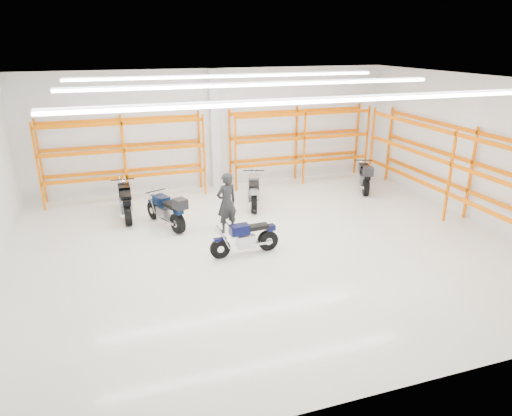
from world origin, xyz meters
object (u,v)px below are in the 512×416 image
object	(u,v)px
motorcycle_back_a	(126,202)
motorcycle_back_b	(168,211)
standing_man	(227,203)
motorcycle_back_c	(254,191)
motorcycle_back_d	(364,177)
structural_column	(215,130)
motorcycle_main	(248,238)

from	to	relation	value
motorcycle_back_a	motorcycle_back_b	size ratio (longest dim) A/B	1.09
standing_man	motorcycle_back_b	bearing A→B (deg)	-45.40
motorcycle_back_c	motorcycle_back_d	bearing A→B (deg)	3.19
motorcycle_back_d	structural_column	world-z (taller)	structural_column
motorcycle_back_a	standing_man	distance (m)	3.58
motorcycle_main	structural_column	bearing A→B (deg)	84.36
motorcycle_main	motorcycle_back_d	world-z (taller)	motorcycle_back_d
motorcycle_back_d	motorcycle_back_c	bearing A→B (deg)	-176.81
motorcycle_back_b	structural_column	bearing A→B (deg)	56.35
motorcycle_back_a	standing_man	xyz separation A→B (m)	(2.82, -2.16, 0.39)
motorcycle_main	motorcycle_back_a	world-z (taller)	motorcycle_back_a
motorcycle_back_b	motorcycle_back_d	xyz separation A→B (m)	(7.65, 1.31, 0.01)
motorcycle_main	motorcycle_back_c	world-z (taller)	motorcycle_back_c
motorcycle_main	motorcycle_back_d	distance (m)	7.00
motorcycle_main	motorcycle_back_d	xyz separation A→B (m)	(5.87, 3.83, 0.10)
motorcycle_back_a	structural_column	distance (m)	4.59
motorcycle_main	structural_column	xyz separation A→B (m)	(0.60, 6.11, 1.80)
motorcycle_back_d	motorcycle_main	bearing A→B (deg)	-146.89
motorcycle_main	motorcycle_back_c	xyz separation A→B (m)	(1.33, 3.57, 0.08)
motorcycle_back_a	motorcycle_back_b	bearing A→B (deg)	-47.40
motorcycle_back_c	motorcycle_back_a	bearing A→B (deg)	177.02
motorcycle_main	motorcycle_back_c	distance (m)	3.81
motorcycle_back_b	structural_column	size ratio (longest dim) A/B	0.47
motorcycle_back_a	standing_man	bearing A→B (deg)	-37.41
motorcycle_back_b	motorcycle_back_d	bearing A→B (deg)	9.71
motorcycle_back_b	motorcycle_back_c	size ratio (longest dim) A/B	0.95
motorcycle_back_a	motorcycle_back_b	distance (m)	1.74
motorcycle_main	standing_man	world-z (taller)	standing_man
motorcycle_back_a	structural_column	size ratio (longest dim) A/B	0.51
motorcycle_main	standing_man	distance (m)	1.71
motorcycle_back_b	standing_man	world-z (taller)	standing_man
motorcycle_main	motorcycle_back_d	size ratio (longest dim) A/B	0.91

